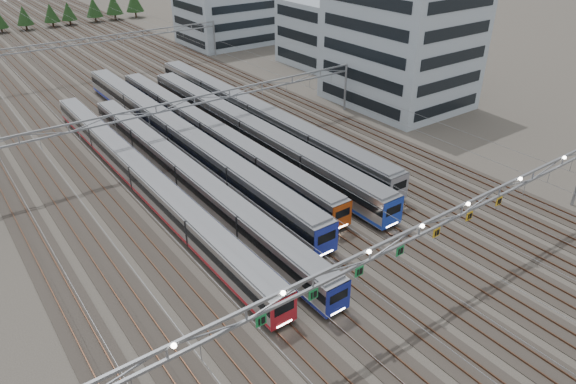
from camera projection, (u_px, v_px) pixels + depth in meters
ground at (409, 299)px, 45.76m from camera, size 400.00×400.00×0.00m
track_bed at (73, 54)px, 115.41m from camera, size 54.00×260.00×5.42m
train_a at (141, 176)px, 62.42m from camera, size 2.64×59.80×3.43m
train_b at (186, 175)px, 62.49m from camera, size 2.66×56.44×3.46m
train_c at (177, 135)px, 72.95m from camera, size 3.02×66.03×3.93m
train_d at (209, 131)px, 74.69m from camera, size 2.70×58.58×3.51m
train_e at (249, 131)px, 74.28m from camera, size 2.98×57.04×3.89m
train_f at (256, 114)px, 80.11m from camera, size 3.02×60.38×3.94m
gantry_near at (420, 234)px, 42.20m from camera, size 56.36×0.61×8.08m
gantry_mid at (195, 107)px, 70.80m from camera, size 56.36×0.36×8.00m
gantry_far at (91, 45)px, 102.47m from camera, size 56.36×0.36×8.00m
depot_bldg_south at (401, 46)px, 87.05m from camera, size 18.00×22.00×19.93m
depot_bldg_mid at (322, 32)px, 111.37m from camera, size 14.00×16.00×13.40m
depot_bldg_north at (228, 11)px, 128.24m from camera, size 22.00×18.00×15.46m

